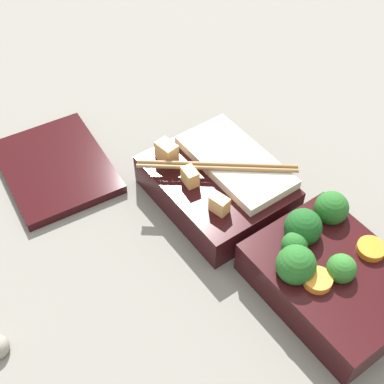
# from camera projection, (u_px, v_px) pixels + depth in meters

# --- Properties ---
(ground_plane) EXTENTS (3.00, 3.00, 0.00)m
(ground_plane) POSITION_uv_depth(u_px,v_px,m) (276.00, 230.00, 0.66)
(ground_plane) COLOR slate
(bento_tray_vegetable) EXTENTS (0.17, 0.13, 0.08)m
(bento_tray_vegetable) POSITION_uv_depth(u_px,v_px,m) (329.00, 271.00, 0.58)
(bento_tray_vegetable) COLOR black
(bento_tray_vegetable) RESTS_ON ground_plane
(bento_tray_rice) EXTENTS (0.17, 0.16, 0.07)m
(bento_tray_rice) POSITION_uv_depth(u_px,v_px,m) (218.00, 183.00, 0.67)
(bento_tray_rice) COLOR black
(bento_tray_rice) RESTS_ON ground_plane
(bento_lid) EXTENTS (0.18, 0.15, 0.01)m
(bento_lid) POSITION_uv_depth(u_px,v_px,m) (56.00, 167.00, 0.72)
(bento_lid) COLOR black
(bento_lid) RESTS_ON ground_plane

